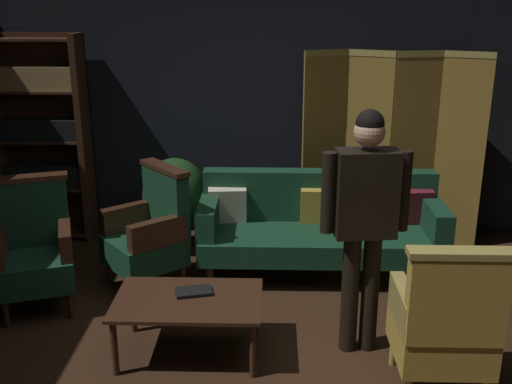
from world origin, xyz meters
TOP-DOWN VIEW (x-y plane):
  - ground_plane at (0.00, 0.00)m, footprint 10.00×10.00m
  - back_wall at (0.00, 2.45)m, footprint 7.20×0.10m
  - folding_screen at (1.27, 2.17)m, footprint 1.73×0.35m
  - bookshelf at (-2.15, 2.19)m, footprint 0.90×0.32m
  - velvet_couch at (0.55, 1.45)m, footprint 2.12×0.78m
  - coffee_table at (-0.44, 0.08)m, footprint 1.00×0.64m
  - armchair_gilt_accent at (1.18, -0.32)m, footprint 0.60×0.58m
  - armchair_wing_left at (-1.74, 0.73)m, footprint 0.74×0.73m
  - armchair_wing_right at (-0.90, 1.11)m, footprint 0.81×0.81m
  - standing_figure at (0.73, 0.17)m, footprint 0.59×0.26m
  - potted_plant at (-0.81, 1.89)m, footprint 0.62×0.62m
  - book_black_cloth at (-0.41, 0.16)m, footprint 0.28×0.21m

SIDE VIEW (x-z plane):
  - ground_plane at x=0.00m, z-range 0.00..0.00m
  - coffee_table at x=-0.44m, z-range 0.16..0.58m
  - book_black_cloth at x=-0.41m, z-range 0.42..0.44m
  - velvet_couch at x=0.55m, z-range 0.01..0.89m
  - armchair_gilt_accent at x=1.18m, z-range -0.03..1.01m
  - armchair_wing_left at x=-1.74m, z-range -0.03..1.01m
  - armchair_wing_right at x=-0.90m, z-range -0.03..1.01m
  - potted_plant at x=-0.81m, z-range 0.07..0.99m
  - folding_screen at x=1.27m, z-range 0.04..1.94m
  - standing_figure at x=0.73m, z-range 0.17..1.88m
  - bookshelf at x=-2.15m, z-range 0.05..2.10m
  - back_wall at x=0.00m, z-range 0.00..2.80m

